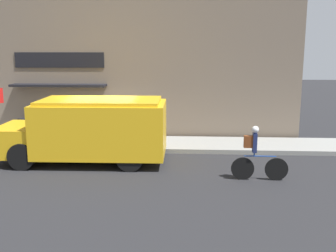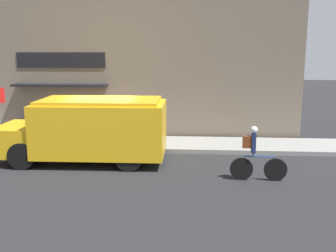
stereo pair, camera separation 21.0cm
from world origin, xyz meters
name	(u,v)px [view 1 (the left image)]	position (x,y,z in m)	size (l,w,h in m)	color
ground_plane	(104,153)	(0.00, 0.00, 0.00)	(70.00, 70.00, 0.00)	#232326
sidewalk	(110,143)	(0.00, 1.11, 0.08)	(28.00, 2.22, 0.17)	gray
storefront	(113,71)	(-0.05, 2.46, 2.93)	(15.83, 0.82, 5.88)	#756656
school_bus	(90,129)	(-0.16, -1.25, 1.16)	(5.77, 2.74, 2.21)	yellow
cyclist	(256,154)	(5.25, -2.84, 0.80)	(1.70, 0.21, 1.66)	black
trash_bin	(25,127)	(-3.81, 1.80, 0.57)	(0.52, 0.52, 0.79)	slate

